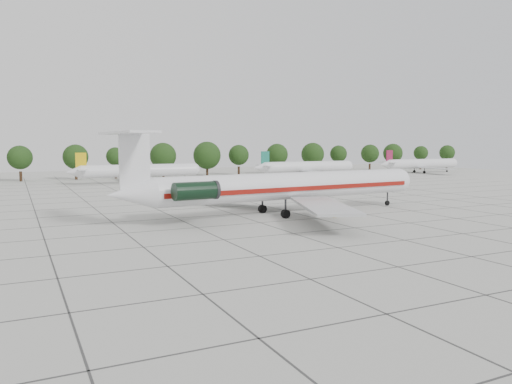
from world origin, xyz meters
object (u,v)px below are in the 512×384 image
(bg_airliner_c, at_px, (139,171))
(bg_airliner_e, at_px, (421,164))
(main_airliner, at_px, (278,186))
(bg_airliner_d, at_px, (307,167))
(ground_crew, at_px, (335,210))

(bg_airliner_c, relative_size, bg_airliner_e, 1.00)
(main_airliner, xyz_separation_m, bg_airliner_d, (42.57, 61.21, -0.95))
(ground_crew, distance_m, bg_airliner_d, 76.30)
(main_airliner, xyz_separation_m, bg_airliner_e, (86.76, 62.99, -0.95))
(main_airliner, xyz_separation_m, ground_crew, (5.38, -5.38, -2.87))
(main_airliner, height_order, bg_airliner_c, main_airliner)
(main_airliner, bearing_deg, ground_crew, -49.58)
(ground_crew, xyz_separation_m, bg_airliner_c, (-9.71, 67.28, 1.92))
(ground_crew, xyz_separation_m, bg_airliner_d, (37.19, 66.59, 1.92))
(bg_airliner_c, height_order, bg_airliner_e, same)
(main_airliner, relative_size, bg_airliner_e, 1.65)
(bg_airliner_c, xyz_separation_m, bg_airliner_d, (46.90, -0.69, 0.00))
(main_airliner, relative_size, bg_airliner_d, 1.65)
(bg_airliner_c, bearing_deg, bg_airliner_e, 0.68)
(ground_crew, height_order, bg_airliner_e, bg_airliner_e)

